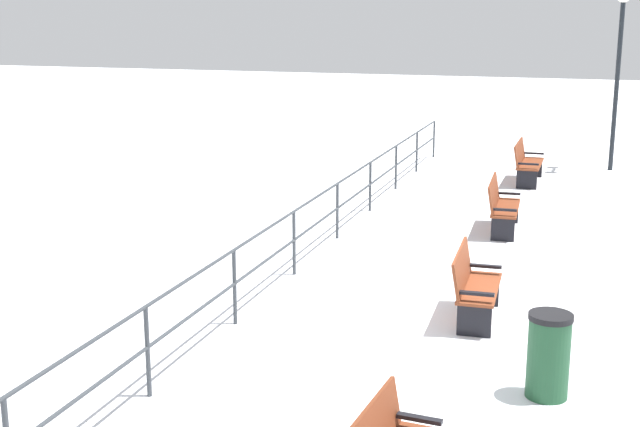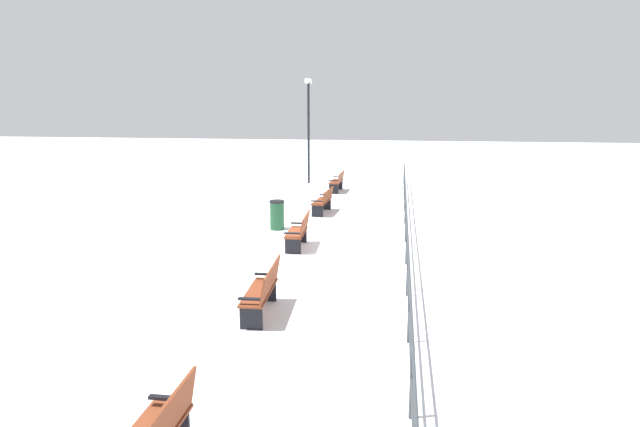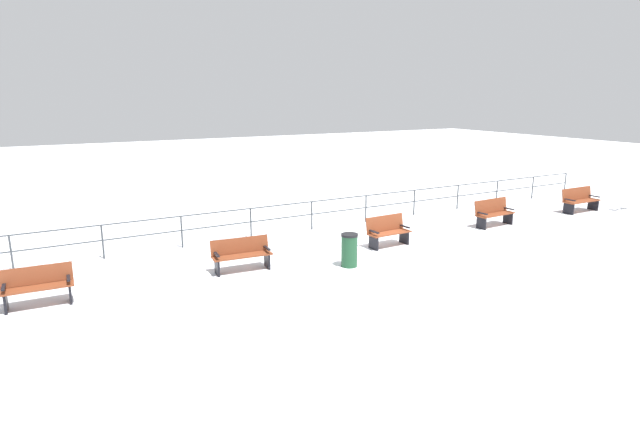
{
  "view_description": "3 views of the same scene",
  "coord_description": "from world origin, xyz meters",
  "px_view_note": "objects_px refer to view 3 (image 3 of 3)",
  "views": [
    {
      "loc": [
        1.44,
        -10.45,
        3.85
      ],
      "look_at": [
        -1.95,
        -0.09,
        1.25
      ],
      "focal_mm": 48.61,
      "sensor_mm": 36.0,
      "label": 1
    },
    {
      "loc": [
        -2.51,
        13.79,
        3.83
      ],
      "look_at": [
        -0.53,
        0.14,
        0.98
      ],
      "focal_mm": 30.77,
      "sensor_mm": 36.0,
      "label": 2
    },
    {
      "loc": [
        12.09,
        -8.98,
        4.44
      ],
      "look_at": [
        -0.79,
        -1.85,
        1.03
      ],
      "focal_mm": 29.0,
      "sensor_mm": 36.0,
      "label": 3
    }
  ],
  "objects_px": {
    "bench_nearest": "(37,286)",
    "bench_second": "(241,254)",
    "bench_fourth": "(494,212)",
    "bench_fifth": "(580,200)",
    "trash_bin": "(349,250)",
    "bench_third": "(388,231)"
  },
  "relations": [
    {
      "from": "bench_second",
      "to": "bench_fourth",
      "type": "distance_m",
      "value": 9.23
    },
    {
      "from": "bench_third",
      "to": "bench_fifth",
      "type": "xyz_separation_m",
      "value": [
        -0.17,
        9.24,
        0.02
      ]
    },
    {
      "from": "bench_second",
      "to": "bench_fifth",
      "type": "bearing_deg",
      "value": 95.02
    },
    {
      "from": "bench_second",
      "to": "bench_fifth",
      "type": "relative_size",
      "value": 0.92
    },
    {
      "from": "bench_third",
      "to": "bench_fourth",
      "type": "xyz_separation_m",
      "value": [
        -0.19,
        4.62,
        0.02
      ]
    },
    {
      "from": "bench_nearest",
      "to": "bench_fifth",
      "type": "height_order",
      "value": "bench_fifth"
    },
    {
      "from": "bench_nearest",
      "to": "bench_second",
      "type": "height_order",
      "value": "bench_nearest"
    },
    {
      "from": "bench_second",
      "to": "bench_third",
      "type": "bearing_deg",
      "value": 94.25
    },
    {
      "from": "bench_fifth",
      "to": "trash_bin",
      "type": "bearing_deg",
      "value": -83.76
    },
    {
      "from": "bench_fourth",
      "to": "bench_nearest",
      "type": "bearing_deg",
      "value": -91.97
    },
    {
      "from": "bench_third",
      "to": "bench_fifth",
      "type": "bearing_deg",
      "value": 88.56
    },
    {
      "from": "bench_fourth",
      "to": "trash_bin",
      "type": "relative_size",
      "value": 1.78
    },
    {
      "from": "bench_nearest",
      "to": "bench_third",
      "type": "height_order",
      "value": "bench_third"
    },
    {
      "from": "bench_fifth",
      "to": "bench_nearest",
      "type": "bearing_deg",
      "value": -89.32
    },
    {
      "from": "bench_third",
      "to": "bench_fourth",
      "type": "height_order",
      "value": "bench_fourth"
    },
    {
      "from": "bench_nearest",
      "to": "bench_second",
      "type": "relative_size",
      "value": 0.92
    },
    {
      "from": "bench_third",
      "to": "bench_fifth",
      "type": "height_order",
      "value": "bench_fifth"
    },
    {
      "from": "bench_fifth",
      "to": "trash_bin",
      "type": "xyz_separation_m",
      "value": [
        1.21,
        -11.25,
        -0.03
      ]
    },
    {
      "from": "bench_nearest",
      "to": "bench_third",
      "type": "distance_m",
      "value": 9.23
    },
    {
      "from": "trash_bin",
      "to": "bench_third",
      "type": "bearing_deg",
      "value": 117.54
    },
    {
      "from": "bench_second",
      "to": "bench_fifth",
      "type": "xyz_separation_m",
      "value": [
        -0.16,
        13.85,
        0.03
      ]
    },
    {
      "from": "bench_third",
      "to": "trash_bin",
      "type": "height_order",
      "value": "bench_third"
    }
  ]
}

